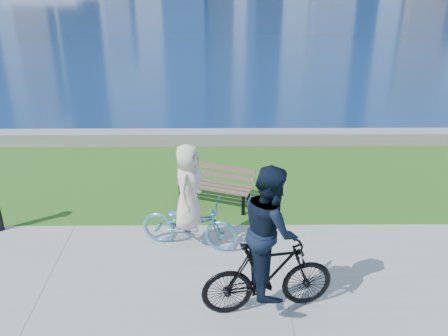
% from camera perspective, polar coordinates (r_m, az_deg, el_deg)
% --- Properties ---
extents(ground, '(320.00, 320.00, 0.00)m').
position_cam_1_polar(ground, '(8.72, 6.80, -12.61)').
color(ground, '#265616').
rests_on(ground, ground).
extents(concrete_path, '(80.00, 3.50, 0.02)m').
position_cam_1_polar(concrete_path, '(8.71, 6.81, -12.56)').
color(concrete_path, gray).
rests_on(concrete_path, ground).
extents(seawall, '(90.00, 0.50, 0.35)m').
position_cam_1_polar(seawall, '(14.06, 3.93, 3.54)').
color(seawall, gray).
rests_on(seawall, ground).
extents(park_bench, '(1.72, 1.08, 0.84)m').
position_cam_1_polar(park_bench, '(10.68, -0.96, -1.60)').
color(park_bench, black).
rests_on(park_bench, ground).
extents(cyclist_woman, '(1.08, 1.95, 2.04)m').
position_cam_1_polar(cyclist_woman, '(9.10, -4.01, -4.85)').
color(cyclist_woman, '#4F94C0').
rests_on(cyclist_woman, ground).
extents(cyclist_man, '(0.92, 2.11, 2.44)m').
position_cam_1_polar(cyclist_man, '(7.49, 5.16, -9.71)').
color(cyclist_man, black).
rests_on(cyclist_man, ground).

